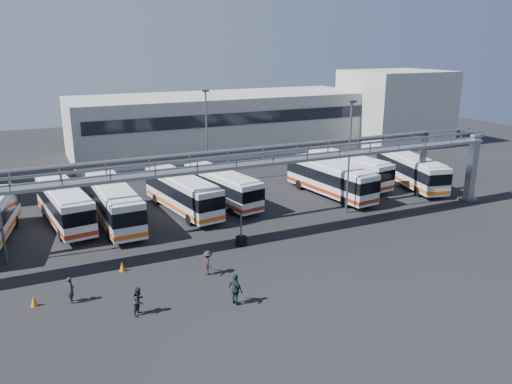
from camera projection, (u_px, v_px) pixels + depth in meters
name	position (u px, v px, depth m)	size (l,w,h in m)	color
ground	(261.00, 266.00, 34.68)	(140.00, 140.00, 0.00)	black
gantry	(228.00, 171.00, 38.21)	(51.40, 5.15, 7.10)	gray
warehouse	(222.00, 123.00, 71.41)	(42.00, 14.00, 8.00)	#9E9E99
building_right	(395.00, 107.00, 76.27)	(14.00, 12.00, 11.00)	#B2B2AD
light_pole_mid	(349.00, 152.00, 43.97)	(0.70, 0.35, 10.21)	#4C4F54
light_pole_back	(207.00, 132.00, 53.78)	(0.70, 0.35, 10.21)	#4C4F54
bus_2	(64.00, 204.00, 42.15)	(4.01, 11.41, 3.39)	silver
bus_3	(114.00, 203.00, 42.21)	(3.15, 11.68, 3.52)	silver
bus_4	(182.00, 192.00, 45.44)	(4.32, 11.36, 3.37)	silver
bus_5	(222.00, 186.00, 47.74)	(4.40, 10.84, 3.21)	silver
bus_7	(330.00, 178.00, 50.17)	(3.97, 11.50, 3.42)	silver
bus_8	(349.00, 168.00, 54.37)	(4.20, 11.05, 3.28)	silver
bus_9	(411.00, 170.00, 53.57)	(4.69, 11.32, 3.35)	silver
pedestrian_a	(71.00, 290.00, 29.64)	(0.60, 0.39, 1.64)	#212129
pedestrian_b	(139.00, 301.00, 28.31)	(0.82, 0.64, 1.69)	#241D29
pedestrian_c	(208.00, 263.00, 33.23)	(1.09, 0.63, 1.69)	#2C1D1F
pedestrian_d	(236.00, 290.00, 29.37)	(1.13, 0.47, 1.93)	#1A2630
cone_left	(34.00, 301.00, 29.34)	(0.40, 0.40, 0.64)	#CF6A0B
cone_right	(122.00, 266.00, 33.89)	(0.41, 0.41, 0.66)	#CF6A0B
tire_stack	(241.00, 240.00, 38.22)	(0.87, 0.87, 2.47)	black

